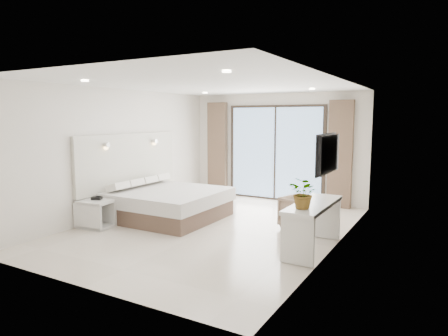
{
  "coord_description": "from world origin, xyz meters",
  "views": [
    {
      "loc": [
        3.84,
        -6.35,
        2.1
      ],
      "look_at": [
        0.01,
        0.4,
        1.11
      ],
      "focal_mm": 32.0,
      "sensor_mm": 36.0,
      "label": 1
    }
  ],
  "objects_px": {
    "console_desk": "(313,216)",
    "armchair": "(303,211)",
    "bed": "(167,203)",
    "nightstand": "(96,214)"
  },
  "relations": [
    {
      "from": "nightstand",
      "to": "armchair",
      "type": "relative_size",
      "value": 0.92
    },
    {
      "from": "bed",
      "to": "nightstand",
      "type": "bearing_deg",
      "value": -119.71
    },
    {
      "from": "nightstand",
      "to": "console_desk",
      "type": "xyz_separation_m",
      "value": [
        4.0,
        0.76,
        0.3
      ]
    },
    {
      "from": "bed",
      "to": "nightstand",
      "type": "relative_size",
      "value": 3.37
    },
    {
      "from": "bed",
      "to": "console_desk",
      "type": "relative_size",
      "value": 1.32
    },
    {
      "from": "console_desk",
      "to": "armchair",
      "type": "xyz_separation_m",
      "value": [
        -0.53,
        1.1,
        -0.22
      ]
    },
    {
      "from": "nightstand",
      "to": "bed",
      "type": "bearing_deg",
      "value": 53.52
    },
    {
      "from": "console_desk",
      "to": "nightstand",
      "type": "bearing_deg",
      "value": -169.26
    },
    {
      "from": "nightstand",
      "to": "console_desk",
      "type": "relative_size",
      "value": 0.39
    },
    {
      "from": "bed",
      "to": "console_desk",
      "type": "bearing_deg",
      "value": -8.78
    }
  ]
}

